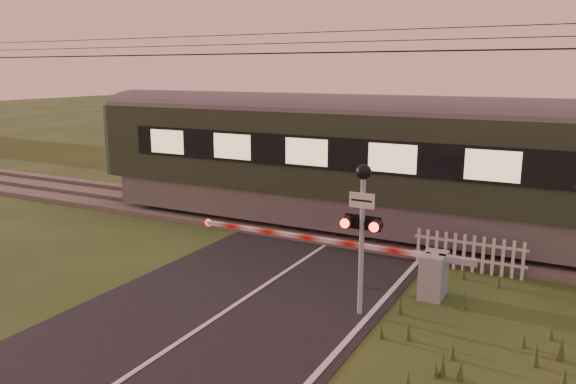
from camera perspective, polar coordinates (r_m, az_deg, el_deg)
The scene contains 7 objects.
ground at distance 12.37m, azimuth -5.56°, elevation -11.54°, with size 160.00×160.00×0.00m, color #253E18.
road at distance 12.18m, azimuth -6.11°, elevation -11.89°, with size 6.00×140.00×0.03m.
track_bed at distance 17.81m, azimuth 5.99°, elevation -3.82°, with size 140.00×3.40×0.39m.
overhead_wires at distance 17.13m, azimuth 6.42°, elevation 14.69°, with size 120.00×0.62×0.62m.
boom_gate at distance 13.13m, azimuth 12.88°, elevation -7.66°, with size 7.14×0.78×1.04m.
crossing_signal at distance 11.34m, azimuth 7.57°, elevation -2.13°, with size 0.81×0.34×3.17m.
picket_fence at distance 14.90m, azimuth 17.88°, elevation -5.93°, with size 2.79×0.08×0.95m.
Camera 1 is at (6.29, -9.42, 4.99)m, focal length 35.00 mm.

